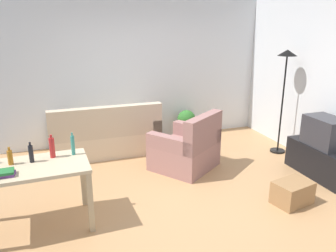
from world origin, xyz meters
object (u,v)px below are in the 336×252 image
Objects in this scene: torchiere_lamp at (285,74)px; bottle_tall at (73,145)px; bottle_dark at (31,154)px; armchair at (187,149)px; storage_box at (292,193)px; tv at (325,132)px; couch at (105,137)px; bottle_red at (52,147)px; desk at (33,175)px; tv_stand at (321,161)px; book_stack at (5,173)px; bottle_amber at (10,157)px; potted_plant at (186,122)px.

torchiere_lamp is 6.66× the size of bottle_tall.
armchair is at bearing 20.55° from bottle_dark.
bottle_dark is 0.46m from bottle_tall.
armchair is 1.71m from storage_box.
bottle_dark is at bearing 88.81° from tv.
bottle_red is (-0.87, -1.82, 0.58)m from couch.
desk is 3.18m from storage_box.
tv_stand is 1.10m from storage_box.
bottle_tall is at bearing 27.07° from book_stack.
bottle_amber is at bearing 88.78° from tv_stand.
book_stack is at bearing -152.93° from bottle_tall.
torchiere_lamp is 7.67× the size of bottle_dark.
bottle_tall is (-3.58, -0.88, -0.53)m from torchiere_lamp.
desk is at bearing -12.80° from armchair.
couch is 1.70m from potted_plant.
torchiere_lamp is at bearing 0.00° from tv_stand.
storage_box is 2.36× the size of bottle_amber.
couch is at bearing 56.15° from tv.
tv_stand is at bearing 117.43° from armchair.
bottle_tall is 1.35× the size of book_stack.
couch is 3.28m from torchiere_lamp.
bottle_dark reaches higher than storage_box.
bottle_red is at bearing 87.69° from tv.
torchiere_lamp is 2.24m from storage_box.
bottle_dark reaches higher than desk.
bottle_dark reaches higher than book_stack.
torchiere_lamp is 4.19m from bottle_dark.
bottle_tall is at bearing 1.28° from bottle_red.
bottle_amber is at bearing 150.45° from desk.
couch is at bearing 70.58° from bottle_tall.
bottle_tall is (-3.59, 0.16, 0.18)m from tv.
bottle_tall is (0.46, 0.08, 0.02)m from bottle_dark.
bottle_tall is 0.80m from book_stack.
tv_stand is 3.87m from bottle_red.
book_stack reaches higher than tv_stand.
bottle_amber is (-4.26, 0.09, 0.15)m from tv.
bottle_red is 1.36× the size of book_stack.
torchiere_lamp reaches higher than bottle_tall.
torchiere_lamp is at bearing 13.79° from bottle_tall.
couch is 2.01m from bottle_tall.
couch is at bearing -169.37° from potted_plant.
couch is 6.83× the size of bottle_red.
torchiere_lamp is at bearing 16.14° from book_stack.
couch is 9.25× the size of bottle_amber.
tv_stand is 4.66× the size of bottle_dark.
desk is at bearing -165.27° from torchiere_lamp.
bottle_tall reaches higher than book_stack.
couch is at bearing -78.88° from armchair.
bottle_dark is (-4.05, 0.08, 0.16)m from tv.
tv is at bearing -2.54° from bottle_tall.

